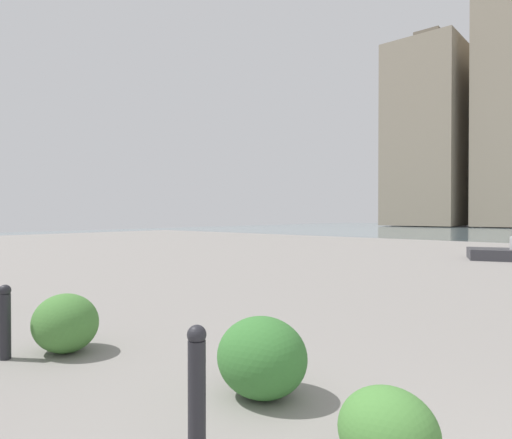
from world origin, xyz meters
name	(u,v)px	position (x,y,z in m)	size (l,w,h in m)	color
building_annex	(431,137)	(22.79, -65.52, 13.39)	(10.17, 14.63, 28.84)	gray
bollard_near	(197,388)	(2.16, -0.55, 0.45)	(0.13, 0.13, 0.87)	#232328
bollard_mid	(5,320)	(5.21, -0.42, 0.43)	(0.13, 0.13, 0.83)	#232328
shrub_low	(65,323)	(4.95, -0.97, 0.34)	(0.80, 0.72, 0.68)	#477F38
shrub_round	(262,357)	(2.43, -1.53, 0.35)	(0.83, 0.74, 0.70)	#387533
shrub_tall	(388,431)	(1.12, -1.18, 0.27)	(0.63, 0.56, 0.53)	#477F38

